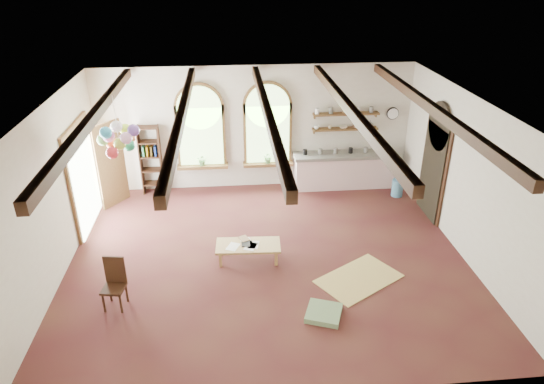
{
  "coord_description": "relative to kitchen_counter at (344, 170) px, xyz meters",
  "views": [
    {
      "loc": [
        -0.7,
        -8.31,
        5.63
      ],
      "look_at": [
        0.14,
        0.6,
        1.2
      ],
      "focal_mm": 32.0,
      "sensor_mm": 36.0,
      "label": 1
    }
  ],
  "objects": [
    {
      "name": "floor",
      "position": [
        -2.3,
        -3.2,
        -0.48
      ],
      "size": [
        8.0,
        8.0,
        0.0
      ],
      "primitive_type": "plane",
      "color": "#522A22",
      "rests_on": "ground"
    },
    {
      "name": "floor_mat",
      "position": [
        -0.62,
        -4.1,
        -0.47
      ],
      "size": [
        1.82,
        1.63,
        0.02
      ],
      "primitive_type": "cube",
      "rotation": [
        0.0,
        0.0,
        0.56
      ],
      "color": "tan",
      "rests_on": "floor"
    },
    {
      "name": "shelf_bowl_a",
      "position": [
        -0.05,
        0.18,
        1.12
      ],
      "size": [
        0.22,
        0.22,
        0.05
      ],
      "primitive_type": "imported",
      "color": "beige",
      "rests_on": "wall_shelf_lower"
    },
    {
      "name": "ceiling_beams",
      "position": [
        -2.3,
        -3.2,
        2.62
      ],
      "size": [
        6.2,
        6.8,
        0.18
      ],
      "primitive_type": null,
      "color": "#382212",
      "rests_on": "ceiling"
    },
    {
      "name": "wall_shelf_lower",
      "position": [
        0.0,
        0.18,
        1.07
      ],
      "size": [
        1.7,
        0.24,
        0.04
      ],
      "primitive_type": "cube",
      "color": "brown",
      "rests_on": "wall_back"
    },
    {
      "name": "window_right",
      "position": [
        -2.0,
        0.23,
        1.16
      ],
      "size": [
        1.3,
        0.28,
        2.2
      ],
      "color": "brown",
      "rests_on": "floor"
    },
    {
      "name": "wall_shelf_upper",
      "position": [
        0.0,
        0.18,
        1.47
      ],
      "size": [
        1.7,
        0.24,
        0.04
      ],
      "primitive_type": "cube",
      "color": "brown",
      "rests_on": "wall_back"
    },
    {
      "name": "floor_cushion",
      "position": [
        -1.49,
        -5.07,
        -0.43
      ],
      "size": [
        0.75,
        0.75,
        0.1
      ],
      "primitive_type": "cube",
      "rotation": [
        0.0,
        0.0,
        -0.36
      ],
      "color": "#6E8D61",
      "rests_on": "floor"
    },
    {
      "name": "table_book",
      "position": [
        -2.85,
        -3.08,
        -0.1
      ],
      "size": [
        0.26,
        0.3,
        0.02
      ],
      "primitive_type": "imported",
      "rotation": [
        0.0,
        0.0,
        0.42
      ],
      "color": "olive",
      "rests_on": "coffee_table"
    },
    {
      "name": "left_doorway",
      "position": [
        -6.25,
        -1.4,
        0.67
      ],
      "size": [
        0.1,
        1.9,
        2.5
      ],
      "primitive_type": "cube",
      "color": "brown",
      "rests_on": "floor"
    },
    {
      "name": "window_left",
      "position": [
        -3.7,
        0.23,
        1.16
      ],
      "size": [
        1.3,
        0.28,
        2.2
      ],
      "color": "brown",
      "rests_on": "floor"
    },
    {
      "name": "balloon_cluster",
      "position": [
        -5.17,
        -2.24,
        1.87
      ],
      "size": [
        0.89,
        0.89,
        1.15
      ],
      "color": "white",
      "rests_on": "floor"
    },
    {
      "name": "shelf_cup_a",
      "position": [
        -0.75,
        0.18,
        1.14
      ],
      "size": [
        0.12,
        0.1,
        0.1
      ],
      "primitive_type": "imported",
      "color": "white",
      "rests_on": "wall_shelf_lower"
    },
    {
      "name": "potted_plant_right",
      "position": [
        -2.0,
        0.12,
        0.37
      ],
      "size": [
        0.27,
        0.23,
        0.3
      ],
      "primitive_type": "imported",
      "color": "#598C4C",
      "rests_on": "window_right"
    },
    {
      "name": "coffee_table",
      "position": [
        -2.7,
        -3.25,
        -0.15
      ],
      "size": [
        1.32,
        0.66,
        0.37
      ],
      "color": "tan",
      "rests_on": "floor"
    },
    {
      "name": "right_doorway",
      "position": [
        1.65,
        -1.7,
        0.62
      ],
      "size": [
        0.1,
        1.3,
        2.4
      ],
      "primitive_type": "cube",
      "color": "black",
      "rests_on": "floor"
    },
    {
      "name": "side_chair",
      "position": [
        -5.1,
        -4.47,
        -0.2
      ],
      "size": [
        0.43,
        0.43,
        0.94
      ],
      "color": "#382212",
      "rests_on": "floor"
    },
    {
      "name": "shelf_vase",
      "position": [
        0.65,
        0.18,
        1.19
      ],
      "size": [
        0.18,
        0.18,
        0.19
      ],
      "primitive_type": "imported",
      "color": "slate",
      "rests_on": "wall_shelf_lower"
    },
    {
      "name": "water_jug_b",
      "position": [
        1.52,
        0.0,
        -0.22
      ],
      "size": [
        0.31,
        0.31,
        0.6
      ],
      "color": "#518AAF",
      "rests_on": "floor"
    },
    {
      "name": "tablet",
      "position": [
        -2.75,
        -3.22,
        -0.1
      ],
      "size": [
        0.17,
        0.25,
        0.01
      ],
      "primitive_type": "cube",
      "rotation": [
        0.0,
        0.0,
        -0.01
      ],
      "color": "black",
      "rests_on": "coffee_table"
    },
    {
      "name": "water_jug_a",
      "position": [
        1.25,
        -0.7,
        -0.23
      ],
      "size": [
        0.29,
        0.29,
        0.56
      ],
      "color": "#518AAF",
      "rests_on": "floor"
    },
    {
      "name": "shelf_cup_b",
      "position": [
        -0.4,
        0.18,
        1.14
      ],
      "size": [
        0.1,
        0.1,
        0.09
      ],
      "primitive_type": "imported",
      "color": "beige",
      "rests_on": "wall_shelf_lower"
    },
    {
      "name": "potted_plant_left",
      "position": [
        -3.7,
        0.12,
        0.37
      ],
      "size": [
        0.27,
        0.23,
        0.3
      ],
      "primitive_type": "imported",
      "color": "#598C4C",
      "rests_on": "window_left"
    },
    {
      "name": "shelf_bowl_b",
      "position": [
        0.3,
        0.18,
        1.12
      ],
      "size": [
        0.2,
        0.2,
        0.06
      ],
      "primitive_type": "imported",
      "color": "#8C664C",
      "rests_on": "wall_shelf_lower"
    },
    {
      "name": "kitchen_counter",
      "position": [
        0.0,
        0.0,
        0.0
      ],
      "size": [
        2.68,
        0.62,
        0.94
      ],
      "color": "beige",
      "rests_on": "floor"
    },
    {
      "name": "wall_clock",
      "position": [
        1.25,
        0.25,
        1.42
      ],
      "size": [
        0.32,
        0.04,
        0.32
      ],
      "primitive_type": "cylinder",
      "rotation": [
        1.57,
        0.0,
        0.0
      ],
      "color": "black",
      "rests_on": "wall_back"
    },
    {
      "name": "bookshelf",
      "position": [
        -5.0,
        0.12,
        0.42
      ],
      "size": [
        0.53,
        0.32,
        1.8
      ],
      "color": "#382212",
      "rests_on": "floor"
    }
  ]
}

